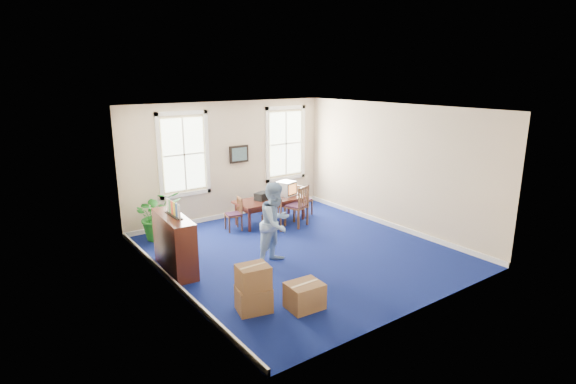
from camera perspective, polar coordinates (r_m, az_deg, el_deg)
floor at (r=10.26m, az=1.51°, el=-7.55°), size 6.50×6.50×0.00m
ceiling at (r=9.52m, az=1.65°, el=10.58°), size 6.50×6.50×0.00m
wall_back at (r=12.45m, az=-7.53°, el=4.00°), size 6.50×0.00×6.50m
wall_front at (r=7.54m, az=16.72°, el=-3.57°), size 6.50×0.00×6.50m
wall_left at (r=8.36m, az=-15.05°, el=-1.67°), size 0.00×6.50×6.50m
wall_right at (r=11.78m, az=13.29°, el=3.13°), size 0.00×6.50×6.50m
baseboard_back at (r=12.80m, az=-7.23°, el=-2.81°), size 6.00×0.04×0.12m
baseboard_left at (r=8.91m, az=-14.20°, el=-11.19°), size 0.04×6.50×0.12m
baseboard_right at (r=12.15m, az=12.78°, el=-4.01°), size 0.04×6.50×0.12m
window_left at (r=11.83m, az=-13.09°, el=4.67°), size 1.40×0.12×2.20m
window_right at (r=13.37m, az=-0.31°, el=6.17°), size 1.40×0.12×2.20m
wall_picture at (r=12.52m, az=-6.23°, el=4.80°), size 0.58×0.06×0.48m
conference_table at (r=12.14m, az=-2.27°, el=-2.35°), size 1.92×0.88×0.65m
crt_tv at (r=12.34m, az=-0.22°, el=0.47°), size 0.55×0.57×0.39m
game_console at (r=12.50m, az=0.87°, el=-0.18°), size 0.20×0.22×0.04m
equipment_bag at (r=11.94m, az=-3.28°, el=-0.52°), size 0.46×0.38×0.20m
chair_near_left at (r=11.38m, az=-2.11°, el=-2.97°), size 0.40×0.40×0.86m
chair_near_right at (r=11.78m, az=1.06°, el=-1.76°), size 0.62×0.62×1.09m
chair_end_left at (r=11.56m, az=-6.97°, el=-2.81°), size 0.45×0.45×0.86m
chair_end_right at (r=12.74m, az=1.97°, el=-0.97°), size 0.48×0.48×0.89m
man at (r=9.40m, az=-1.57°, el=-3.97°), size 1.03×0.92×1.75m
credenza at (r=9.41m, az=-14.22°, el=-6.16°), size 0.55×1.57×1.21m
brochure_rack at (r=9.18m, az=-14.39°, el=-1.66°), size 0.39×0.71×0.32m
potted_plant at (r=11.27m, az=-16.16°, el=-2.80°), size 1.14×1.00×1.21m
cardboard_boxes at (r=7.89m, az=-3.47°, el=-11.27°), size 1.72×1.72×0.86m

